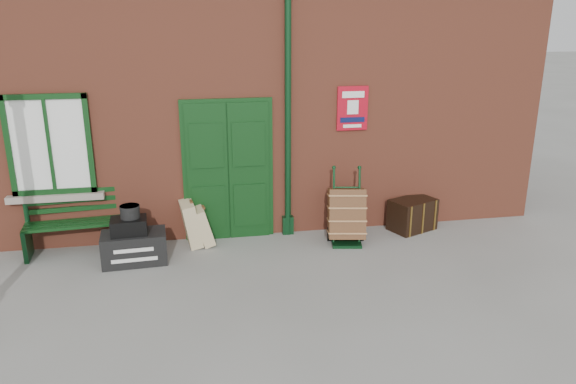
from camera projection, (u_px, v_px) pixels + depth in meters
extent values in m
plane|color=gray|center=(261.00, 275.00, 7.86)|extent=(80.00, 80.00, 0.00)
cube|color=brown|center=(234.00, 96.00, 10.52)|extent=(10.00, 4.00, 4.00)
cube|color=black|center=(228.00, 172.00, 8.83)|extent=(1.42, 0.12, 2.32)
cube|color=white|center=(49.00, 145.00, 8.21)|extent=(1.20, 0.08, 1.50)
cylinder|color=black|center=(288.00, 114.00, 8.68)|extent=(0.10, 0.10, 4.00)
cube|color=#AD0C1D|center=(352.00, 108.00, 8.89)|extent=(0.50, 0.03, 0.70)
cube|color=black|center=(80.00, 223.00, 8.44)|extent=(1.62, 0.54, 0.04)
cube|color=black|center=(79.00, 200.00, 8.56)|extent=(1.59, 0.16, 0.42)
cube|color=black|center=(27.00, 243.00, 8.33)|extent=(0.10, 0.48, 0.48)
cube|color=black|center=(134.00, 233.00, 8.69)|extent=(0.10, 0.48, 0.48)
cube|color=black|center=(134.00, 248.00, 8.19)|extent=(0.94, 0.55, 0.46)
cube|color=black|center=(129.00, 226.00, 8.07)|extent=(0.52, 0.39, 0.23)
cylinder|color=black|center=(130.00, 212.00, 8.04)|extent=(0.29, 0.29, 0.18)
cube|color=tan|center=(191.00, 224.00, 8.76)|extent=(0.36, 0.53, 0.72)
cube|color=tan|center=(203.00, 226.00, 8.80)|extent=(0.38, 0.48, 0.62)
cube|color=black|center=(346.00, 243.00, 8.86)|extent=(0.51, 0.41, 0.05)
cylinder|color=black|center=(334.00, 206.00, 8.84)|extent=(0.10, 0.32, 1.16)
cylinder|color=black|center=(359.00, 206.00, 8.84)|extent=(0.10, 0.32, 1.16)
cylinder|color=black|center=(329.00, 234.00, 9.00)|extent=(0.09, 0.22, 0.22)
cylinder|color=black|center=(362.00, 234.00, 9.00)|extent=(0.09, 0.22, 0.22)
cube|color=#5A341B|center=(346.00, 213.00, 8.86)|extent=(0.67, 0.71, 0.86)
cube|color=black|center=(412.00, 214.00, 9.42)|extent=(0.86, 0.73, 0.53)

